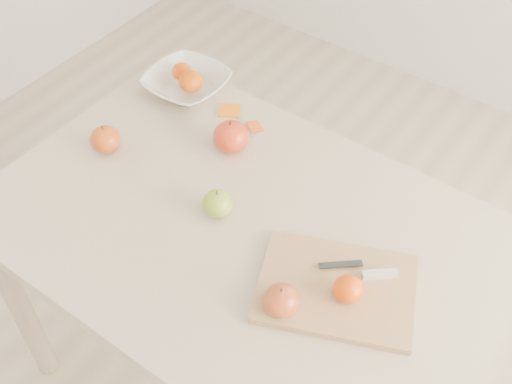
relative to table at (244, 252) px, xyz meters
The scene contains 14 objects.
ground 0.65m from the table, ahead, with size 3.50×3.50×0.00m, color #C6B293.
table is the anchor object (origin of this frame).
cutting_board 0.29m from the table, ahead, with size 0.33×0.24×0.02m, color tan.
board_tangerine 0.33m from the table, ahead, with size 0.06×0.06×0.05m, color #DA4A07.
fruit_bowl 0.54m from the table, 144.37° to the left, with size 0.23×0.23×0.06m, color white.
bowl_tangerine_near 0.57m from the table, 145.04° to the left, with size 0.06×0.06×0.05m, color #E03C07.
bowl_tangerine_far 0.52m from the table, 143.76° to the left, with size 0.07×0.07×0.06m, color #C74207.
orange_peel_a 0.42m from the table, 132.35° to the left, with size 0.06×0.04×0.00m, color orange.
orange_peel_b 0.36m from the table, 121.77° to the left, with size 0.04×0.04×0.00m, color #EB5510.
paring_knife 0.34m from the table, ahead, with size 0.16×0.10×0.01m.
apple_green 0.15m from the table, behind, with size 0.07×0.07×0.06m, color #609919.
apple_red_a 0.30m from the table, 133.66° to the left, with size 0.09×0.09×0.08m, color maroon.
apple_red_d 0.46m from the table, behind, with size 0.08×0.08×0.07m, color #911305.
apple_red_e 0.28m from the table, 34.60° to the right, with size 0.08×0.08×0.07m, color maroon.
Camera 1 is at (0.59, -0.76, 1.89)m, focal length 45.00 mm.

